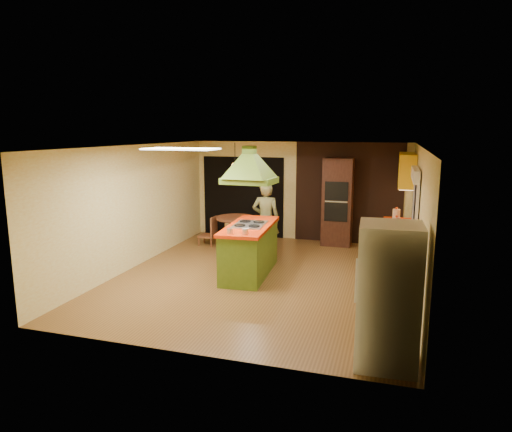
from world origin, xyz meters
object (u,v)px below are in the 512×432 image
(wall_oven, at_px, (338,202))
(dining_table, at_px, (236,226))
(kitchen_island, at_px, (250,249))
(man, at_px, (266,219))
(refrigerator, at_px, (388,296))
(canister_large, at_px, (396,215))

(wall_oven, bearing_deg, dining_table, -159.43)
(kitchen_island, distance_m, wall_oven, 3.21)
(kitchen_island, bearing_deg, dining_table, 112.90)
(man, relative_size, dining_table, 1.75)
(refrigerator, distance_m, dining_table, 6.09)
(wall_oven, bearing_deg, man, -132.17)
(dining_table, bearing_deg, refrigerator, -53.37)
(dining_table, bearing_deg, man, -34.84)
(man, relative_size, refrigerator, 0.96)
(kitchen_island, bearing_deg, wall_oven, 61.29)
(refrigerator, relative_size, wall_oven, 0.82)
(dining_table, bearing_deg, kitchen_island, -63.55)
(man, relative_size, wall_oven, 0.79)
(kitchen_island, bearing_deg, canister_large, 28.30)
(man, distance_m, dining_table, 1.20)
(refrigerator, distance_m, wall_oven, 5.89)
(dining_table, bearing_deg, canister_large, -4.84)
(refrigerator, height_order, wall_oven, wall_oven)
(kitchen_island, xyz_separation_m, dining_table, (-1.00, 2.00, 0.00))
(man, relative_size, canister_large, 7.26)
(dining_table, bearing_deg, wall_oven, 20.18)
(kitchen_island, xyz_separation_m, refrigerator, (2.63, -2.88, 0.37))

